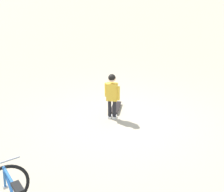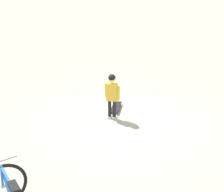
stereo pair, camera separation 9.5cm
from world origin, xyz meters
TOP-DOWN VIEW (x-y plane):
  - ground_plane at (0.00, 0.00)m, footprint 50.00×50.00m
  - child_person at (-0.13, 0.27)m, footprint 0.27×0.40m
  - skateboard at (0.23, 0.58)m, footprint 0.60×0.57m

SIDE VIEW (x-z plane):
  - ground_plane at x=0.00m, z-range 0.00..0.00m
  - skateboard at x=0.23m, z-range 0.02..0.10m
  - child_person at x=-0.13m, z-range 0.13..1.19m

